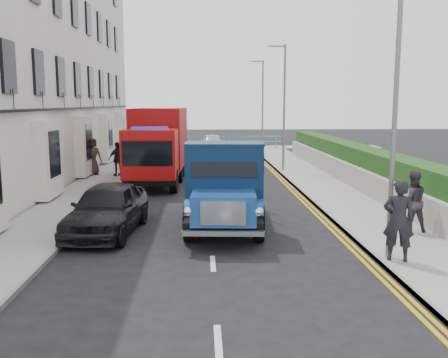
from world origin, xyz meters
TOP-DOWN VIEW (x-y plane):
  - ground at (0.00, 0.00)m, footprint 120.00×120.00m
  - pavement_west at (-5.20, 9.00)m, footprint 2.40×38.00m
  - pavement_east at (5.30, 9.00)m, footprint 2.60×38.00m
  - promenade at (0.00, 29.00)m, footprint 30.00×2.50m
  - sea_plane at (0.00, 60.00)m, footprint 120.00×120.00m
  - terrace_west at (-9.47, 13.00)m, footprint 6.31×30.20m
  - garden_east at (7.21, 9.00)m, footprint 1.45×28.00m
  - seafront_railing at (0.00, 28.20)m, footprint 13.00×0.08m
  - lamp_near at (4.18, -2.00)m, footprint 1.23×0.18m
  - lamp_mid at (4.18, 14.00)m, footprint 1.23×0.18m
  - lamp_far at (4.18, 24.00)m, footprint 1.23×0.18m
  - bedford_lorry at (0.41, 0.91)m, footprint 2.57×5.80m
  - red_lorry at (-2.37, 10.49)m, footprint 2.57×6.95m
  - parked_car_front at (-3.07, 1.00)m, footprint 2.26×4.62m
  - parked_car_mid at (-2.60, 12.00)m, footprint 1.63×4.05m
  - parked_car_rear at (-3.60, 14.72)m, footprint 2.10×4.86m
  - seafront_car_left at (-2.76, 23.21)m, footprint 3.11×6.10m
  - seafront_car_right at (0.58, 27.00)m, footprint 1.94×4.12m
  - pedestrian_east_near at (4.40, -2.31)m, footprint 0.83×0.67m
  - pedestrian_east_far at (5.88, 0.41)m, footprint 0.91×0.72m
  - pedestrian_west_near at (-4.59, 12.12)m, footprint 1.10×0.93m
  - pedestrian_west_far at (-6.00, 12.63)m, footprint 1.14×1.03m

SIDE VIEW (x-z plane):
  - ground at x=0.00m, z-range 0.00..0.00m
  - sea_plane at x=0.00m, z-range 0.00..0.00m
  - pavement_west at x=-5.20m, z-range 0.00..0.12m
  - pavement_east at x=5.30m, z-range 0.00..0.12m
  - promenade at x=0.00m, z-range 0.00..0.12m
  - seafront_railing at x=0.00m, z-range 0.03..1.14m
  - parked_car_mid at x=-2.60m, z-range 0.00..1.31m
  - seafront_car_right at x=0.58m, z-range 0.00..1.36m
  - parked_car_rear at x=-3.60m, z-range 0.00..1.39m
  - parked_car_front at x=-3.07m, z-range 0.00..1.52m
  - seafront_car_left at x=-2.76m, z-range 0.00..1.65m
  - garden_east at x=7.21m, z-range 0.02..1.77m
  - pedestrian_west_near at x=-4.59m, z-range 0.12..1.88m
  - pedestrian_east_far at x=5.88m, z-range 0.12..1.91m
  - pedestrian_west_far at x=-6.00m, z-range 0.12..2.07m
  - pedestrian_east_near at x=4.40m, z-range 0.12..2.09m
  - bedford_lorry at x=0.41m, z-range -0.11..2.57m
  - red_lorry at x=-2.37m, z-range 0.12..3.72m
  - lamp_near at x=4.18m, z-range 0.50..7.50m
  - lamp_mid at x=4.18m, z-range 0.50..7.50m
  - lamp_far at x=4.18m, z-range 0.50..7.50m
  - terrace_west at x=-9.47m, z-range 0.04..14.29m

